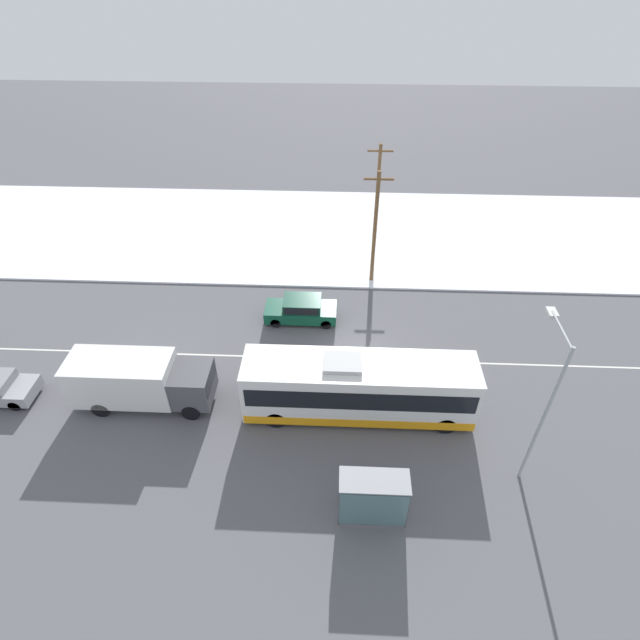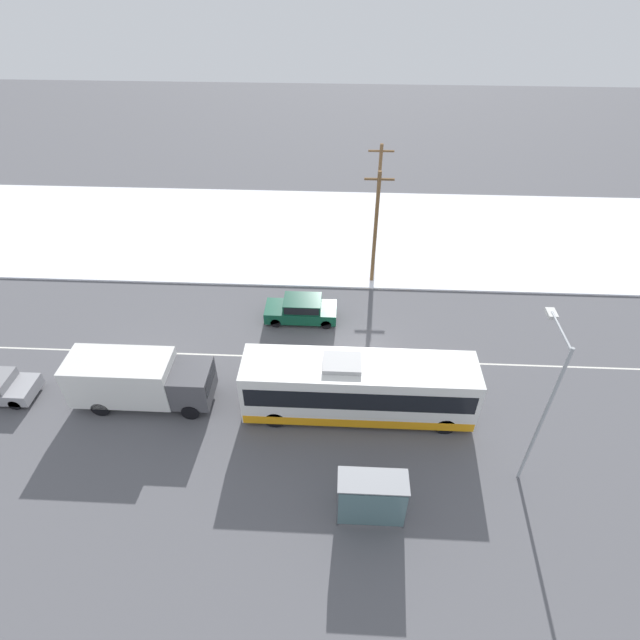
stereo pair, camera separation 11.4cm
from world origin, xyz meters
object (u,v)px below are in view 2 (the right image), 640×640
sedan_car (302,309)px  utility_pole_roadside (376,228)px  bus_shelter (372,497)px  streetlamp (545,394)px  city_bus (358,388)px  utility_pole_snowlot (378,191)px  pedestrian_at_stop (379,482)px  box_truck (138,379)px

sedan_car → utility_pole_roadside: utility_pole_roadside is taller
bus_shelter → streetlamp: (6.67, 2.86, 3.20)m
city_bus → bus_shelter: city_bus is taller
utility_pole_snowlot → sedan_car: bearing=-115.2°
streetlamp → utility_pole_roadside: (-6.07, 14.64, -0.77)m
pedestrian_at_stop → utility_pole_snowlot: size_ratio=0.22×
utility_pole_roadside → box_truck: bearing=-136.4°
bus_shelter → streetlamp: streetlamp is taller
city_bus → box_truck: 10.96m
box_truck → sedan_car: box_truck is taller
bus_shelter → utility_pole_roadside: bearing=88.0°
utility_pole_roadside → streetlamp: bearing=-67.5°
city_bus → utility_pole_roadside: bearing=84.6°
box_truck → bus_shelter: (11.46, -6.01, 0.10)m
city_bus → box_truck: (-10.96, 0.16, -0.11)m
utility_pole_roadside → sedan_car: bearing=-135.2°
pedestrian_at_stop → bus_shelter: 1.34m
utility_pole_snowlot → box_truck: bearing=-125.6°
streetlamp → utility_pole_roadside: size_ratio=0.99×
pedestrian_at_stop → bus_shelter: bearing=-107.2°
pedestrian_at_stop → bus_shelter: bus_shelter is taller
utility_pole_snowlot → city_bus: bearing=-95.0°
sedan_car → streetlamp: streetlamp is taller
box_truck → utility_pole_roadside: size_ratio=0.90×
pedestrian_at_stop → city_bus: bearing=100.1°
box_truck → pedestrian_at_stop: box_truck is taller
box_truck → pedestrian_at_stop: (11.80, -4.89, -0.56)m
box_truck → pedestrian_at_stop: 12.79m
city_bus → utility_pole_snowlot: bearing=85.0°
box_truck → utility_pole_snowlot: (12.49, 17.44, 2.29)m
box_truck → streetlamp: size_ratio=0.90×
sedan_car → pedestrian_at_stop: bearing=109.3°
city_bus → pedestrian_at_stop: 4.85m
city_bus → pedestrian_at_stop: city_bus is taller
city_bus → bus_shelter: (0.50, -5.85, -0.00)m
box_truck → streetlamp: streetlamp is taller
city_bus → sedan_car: city_bus is taller
box_truck → streetlamp: (18.13, -3.15, 3.30)m
box_truck → streetlamp: bearing=-9.9°
city_bus → utility_pole_snowlot: (1.53, 17.61, 2.18)m
utility_pole_roadside → utility_pole_snowlot: (0.43, 5.95, -0.25)m
box_truck → utility_pole_roadside: utility_pole_roadside is taller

